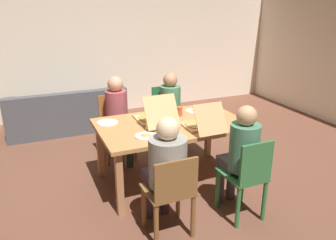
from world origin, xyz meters
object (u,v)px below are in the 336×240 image
(person_1, at_px, (166,165))
(pizza_box_1, at_px, (154,117))
(drinking_glass_1, at_px, (149,124))
(couch, at_px, (67,115))
(plate_1, at_px, (108,123))
(chair_2, at_px, (116,123))
(person_3, at_px, (172,106))
(chair_3, at_px, (168,114))
(chair_0, at_px, (247,177))
(drinking_glass_0, at_px, (180,111))
(chair_1, at_px, (171,194))
(person_2, at_px, (118,113))
(person_0, at_px, (240,151))
(pizza_box_0, at_px, (201,124))
(plate_0, at_px, (146,136))
(dining_table, at_px, (171,129))
(plate_2, at_px, (194,111))

(person_1, bearing_deg, pizza_box_1, 74.86)
(drinking_glass_1, height_order, couch, drinking_glass_1)
(plate_1, relative_size, drinking_glass_1, 1.87)
(chair_2, xyz_separation_m, pizza_box_1, (0.27, -0.84, 0.31))
(chair_2, bearing_deg, person_3, -8.62)
(chair_3, bearing_deg, pizza_box_1, -122.63)
(drinking_glass_1, relative_size, couch, 0.07)
(pizza_box_1, height_order, drinking_glass_1, pizza_box_1)
(chair_0, height_order, drinking_glass_0, chair_0)
(drinking_glass_0, relative_size, couch, 0.06)
(chair_1, bearing_deg, chair_2, 90.00)
(person_2, xyz_separation_m, drinking_glass_0, (0.65, -0.62, 0.13))
(person_0, distance_m, chair_1, 0.87)
(chair_0, xyz_separation_m, pizza_box_0, (-0.14, 0.75, 0.34))
(person_2, distance_m, plate_0, 1.11)
(chair_1, relative_size, person_1, 0.72)
(dining_table, height_order, chair_2, chair_2)
(chair_3, relative_size, plate_2, 4.42)
(chair_0, height_order, pizza_box_0, pizza_box_0)
(person_0, relative_size, pizza_box_0, 2.22)
(chair_0, relative_size, drinking_glass_1, 6.70)
(dining_table, distance_m, plate_2, 0.55)
(person_3, bearing_deg, drinking_glass_1, -126.41)
(person_3, bearing_deg, plate_1, -152.91)
(chair_1, relative_size, plate_1, 3.42)
(chair_3, relative_size, pizza_box_1, 1.57)
(chair_1, distance_m, plate_2, 1.60)
(drinking_glass_0, distance_m, drinking_glass_1, 0.61)
(chair_1, relative_size, pizza_box_1, 1.44)
(chair_1, height_order, plate_2, chair_1)
(chair_3, distance_m, couch, 1.93)
(chair_1, distance_m, person_1, 0.28)
(person_2, xyz_separation_m, couch, (-0.52, 1.55, -0.44))
(plate_1, bearing_deg, person_3, 27.09)
(drinking_glass_0, bearing_deg, plate_0, -142.64)
(pizza_box_0, bearing_deg, person_0, -77.38)
(person_2, bearing_deg, person_0, -64.28)
(couch, bearing_deg, pizza_box_1, -70.40)
(dining_table, xyz_separation_m, couch, (-0.96, 2.37, -0.43))
(person_1, relative_size, person_3, 1.01)
(pizza_box_1, bearing_deg, chair_1, -103.55)
(chair_2, xyz_separation_m, plate_1, (-0.27, -0.68, 0.27))
(person_3, height_order, couch, person_3)
(couch, bearing_deg, chair_1, -81.21)
(chair_2, relative_size, drinking_glass_1, 6.69)
(pizza_box_0, relative_size, drinking_glass_0, 4.64)
(chair_3, relative_size, pizza_box_0, 1.73)
(chair_0, xyz_separation_m, person_1, (-0.82, 0.16, 0.23))
(person_2, bearing_deg, pizza_box_1, -68.08)
(dining_table, relative_size, chair_2, 1.94)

